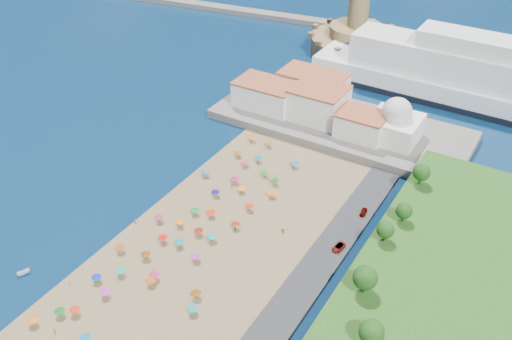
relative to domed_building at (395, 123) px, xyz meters
The scene contains 12 objects.
ground 77.60m from the domed_building, 112.91° to the right, with size 700.00×700.00×0.00m, color #071938.
terrace 21.44m from the domed_building, behind, with size 90.00×36.00×3.00m, color #59544C.
jetty 56.51m from the domed_building, 138.62° to the left, with size 18.00×70.00×2.40m, color #59544C.
breakwater 162.43m from the domed_building, 149.64° to the left, with size 200.00×7.00×2.60m, color #59544C.
waterfront_buildings 33.17m from the domed_building, behind, with size 57.00×29.00×11.00m.
domed_building is the anchor object (origin of this frame).
fortress 79.11m from the domed_building, 122.08° to the left, with size 40.00×40.00×32.40m.
cruise_ship 52.22m from the domed_building, 59.47° to the left, with size 149.56×24.09×32.62m.
beach_parasols 87.88m from the domed_building, 110.82° to the right, with size 31.99×118.15×2.20m.
beachgoers 82.46m from the domed_building, 110.12° to the right, with size 38.39×86.65×1.87m.
parked_cars 63.91m from the domed_building, 84.57° to the right, with size 2.55×60.35×1.29m.
hillside_trees 81.11m from the domed_building, 76.53° to the right, with size 14.22×113.40×7.27m.
Camera 1 is at (74.91, -93.02, 102.54)m, focal length 40.00 mm.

